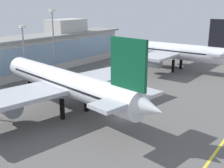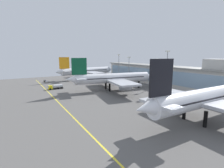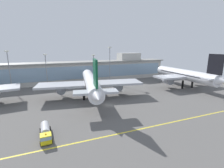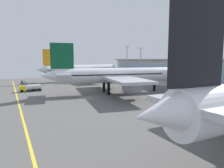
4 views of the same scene
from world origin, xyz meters
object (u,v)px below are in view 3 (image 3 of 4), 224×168
(airliner_near_right, at_px, (91,83))
(apron_light_mast_centre, at_px, (110,60))
(airliner_far_right, at_px, (184,75))
(apron_light_mast_east, at_px, (94,64))
(fuel_tanker_truck, at_px, (46,132))
(apron_light_mast_west, at_px, (9,64))
(apron_light_mast_far_east, at_px, (46,65))

(airliner_near_right, bearing_deg, apron_light_mast_centre, -28.03)
(airliner_far_right, distance_m, apron_light_mast_east, 55.07)
(airliner_near_right, bearing_deg, apron_light_mast_east, -8.73)
(apron_light_mast_centre, xyz_separation_m, apron_light_mast_east, (-10.00, 2.68, -2.62))
(airliner_near_right, relative_size, fuel_tanker_truck, 6.13)
(apron_light_mast_west, bearing_deg, apron_light_mast_centre, -3.80)
(airliner_near_right, height_order, apron_light_mast_west, apron_light_mast_west)
(apron_light_mast_east, bearing_deg, apron_light_mast_far_east, -176.76)
(fuel_tanker_truck, xyz_separation_m, apron_light_mast_centre, (39.21, 54.38, 13.84))
(airliner_near_right, distance_m, apron_light_mast_centre, 32.34)
(airliner_near_right, distance_m, apron_light_mast_east, 29.44)
(apron_light_mast_far_east, bearing_deg, fuel_tanker_truck, -91.34)
(apron_light_mast_far_east, bearing_deg, airliner_far_right, -19.67)
(fuel_tanker_truck, height_order, apron_light_mast_centre, apron_light_mast_centre)
(apron_light_mast_west, xyz_separation_m, apron_light_mast_centre, (56.27, -3.74, 1.04))
(apron_light_mast_centre, bearing_deg, fuel_tanker_truck, -125.79)
(airliner_near_right, height_order, airliner_far_right, airliner_far_right)
(airliner_far_right, relative_size, apron_light_mast_far_east, 2.64)
(airliner_near_right, bearing_deg, airliner_far_right, -81.23)
(apron_light_mast_east, relative_size, apron_light_mast_far_east, 0.96)
(apron_light_mast_centre, relative_size, apron_light_mast_east, 1.25)
(fuel_tanker_truck, bearing_deg, airliner_near_right, 143.95)
(fuel_tanker_truck, bearing_deg, apron_light_mast_centre, 142.24)
(fuel_tanker_truck, xyz_separation_m, apron_light_mast_far_east, (1.30, 55.48, 11.72))
(fuel_tanker_truck, distance_m, apron_light_mast_centre, 68.45)
(apron_light_mast_west, height_order, apron_light_mast_far_east, apron_light_mast_west)
(fuel_tanker_truck, distance_m, apron_light_mast_east, 65.07)
(airliner_far_right, bearing_deg, airliner_near_right, 89.95)
(airliner_near_right, relative_size, apron_light_mast_centre, 2.39)
(apron_light_mast_centre, bearing_deg, airliner_far_right, -34.78)
(fuel_tanker_truck, distance_m, apron_light_mast_west, 61.90)
(apron_light_mast_west, bearing_deg, airliner_far_right, -17.50)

